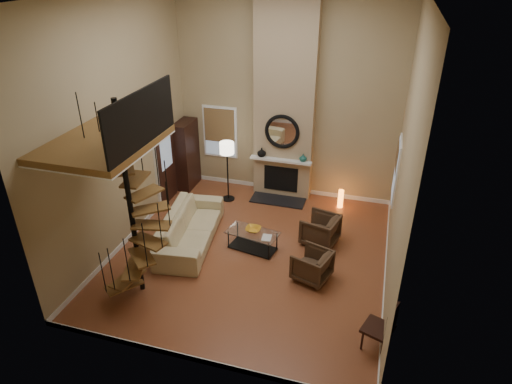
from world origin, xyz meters
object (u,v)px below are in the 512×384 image
(hutch, at_px, (187,156))
(side_chair, at_px, (383,327))
(floor_lamp, at_px, (227,153))
(accent_lamp, at_px, (341,199))
(sofa, at_px, (190,227))
(armchair_far, at_px, (315,266))
(coffee_table, at_px, (253,238))
(armchair_near, at_px, (323,231))

(hutch, distance_m, side_chair, 7.54)
(floor_lamp, distance_m, accent_lamp, 3.30)
(floor_lamp, bearing_deg, sofa, -94.59)
(hutch, distance_m, floor_lamp, 1.57)
(armchair_far, distance_m, coffee_table, 1.73)
(hutch, xyz_separation_m, side_chair, (5.76, -4.84, -0.42))
(hutch, bearing_deg, side_chair, -40.05)
(sofa, distance_m, armchair_near, 3.15)
(armchair_far, bearing_deg, floor_lamp, -116.27)
(hutch, height_order, sofa, hutch)
(sofa, bearing_deg, hutch, 16.75)
(sofa, xyz_separation_m, side_chair, (4.52, -2.15, 0.13))
(hutch, xyz_separation_m, coffee_table, (2.76, -2.57, -0.67))
(hutch, distance_m, accent_lamp, 4.54)
(accent_lamp, bearing_deg, armchair_far, -92.65)
(floor_lamp, bearing_deg, hutch, 161.39)
(sofa, xyz_separation_m, armchair_far, (3.09, -0.60, -0.04))
(accent_lamp, bearing_deg, sofa, -140.66)
(armchair_near, distance_m, coffee_table, 1.67)
(coffee_table, distance_m, accent_lamp, 3.06)
(armchair_near, bearing_deg, side_chair, 40.08)
(hutch, distance_m, armchair_far, 5.47)
(hutch, height_order, armchair_near, hutch)
(hutch, bearing_deg, coffee_table, -42.94)
(coffee_table, relative_size, floor_lamp, 0.75)
(sofa, height_order, accent_lamp, sofa)
(hutch, relative_size, side_chair, 2.04)
(side_chair, bearing_deg, floor_lamp, 134.85)
(floor_lamp, height_order, side_chair, floor_lamp)
(armchair_near, distance_m, armchair_far, 1.40)
(armchair_near, height_order, side_chair, side_chair)
(coffee_table, bearing_deg, side_chair, -37.15)
(armchair_near, relative_size, floor_lamp, 0.47)
(coffee_table, bearing_deg, floor_lamp, 122.64)
(sofa, distance_m, accent_lamp, 4.19)
(armchair_far, height_order, floor_lamp, floor_lamp)
(armchair_far, bearing_deg, hutch, -109.48)
(side_chair, bearing_deg, armchair_near, 116.56)
(sofa, bearing_deg, floor_lamp, -12.63)
(coffee_table, bearing_deg, armchair_near, 23.93)
(floor_lamp, bearing_deg, armchair_near, -26.22)
(hutch, height_order, side_chair, hutch)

